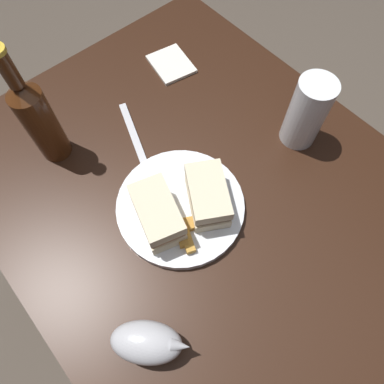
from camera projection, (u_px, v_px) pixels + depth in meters
name	position (u px, v px, depth m)	size (l,w,h in m)	color
ground_plane	(198.00, 274.00, 1.40)	(6.00, 6.00, 0.00)	#4C4238
dining_table	(200.00, 245.00, 1.06)	(1.02, 0.80, 0.74)	black
plate	(180.00, 206.00, 0.71)	(0.26, 0.26, 0.02)	white
sandwich_half_left	(158.00, 215.00, 0.65)	(0.14, 0.10, 0.07)	beige
sandwich_half_right	(208.00, 196.00, 0.67)	(0.14, 0.12, 0.06)	beige
potato_wedge_front	(167.00, 237.00, 0.66)	(0.04, 0.02, 0.02)	#B77F33
potato_wedge_middle	(195.00, 223.00, 0.67)	(0.05, 0.02, 0.02)	#B77F33
potato_wedge_back	(182.00, 237.00, 0.66)	(0.04, 0.02, 0.02)	#B77F33
potato_wedge_left_edge	(196.00, 222.00, 0.67)	(0.05, 0.02, 0.01)	gold
potato_wedge_right_edge	(187.00, 240.00, 0.66)	(0.05, 0.02, 0.01)	gold
pint_glass	(305.00, 116.00, 0.73)	(0.08, 0.08, 0.16)	white
gravy_boat	(147.00, 342.00, 0.56)	(0.13, 0.13, 0.07)	#B7B7BC
cider_bottle	(38.00, 119.00, 0.68)	(0.06, 0.06, 0.28)	#47230F
napkin	(171.00, 64.00, 0.89)	(0.11, 0.09, 0.01)	silver
fork	(133.00, 134.00, 0.79)	(0.18, 0.02, 0.01)	silver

